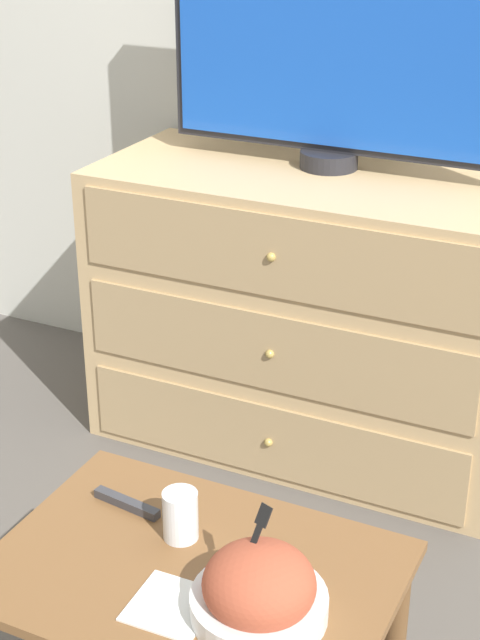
{
  "coord_description": "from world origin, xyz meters",
  "views": [
    {
      "loc": [
        0.9,
        -2.7,
        1.6
      ],
      "look_at": [
        0.19,
        -1.21,
        0.82
      ],
      "focal_mm": 55.0,
      "sensor_mm": 36.0,
      "label": 1
    }
  ],
  "objects": [
    {
      "name": "dresser",
      "position": [
        -0.02,
        -0.31,
        0.41
      ],
      "size": [
        1.2,
        0.57,
        0.82
      ],
      "color": "tan",
      "rests_on": "ground_plane"
    },
    {
      "name": "tv",
      "position": [
        -0.01,
        -0.23,
        1.13
      ],
      "size": [
        0.93,
        0.16,
        0.59
      ],
      "color": "#232328",
      "rests_on": "dresser"
    },
    {
      "name": "remote_control",
      "position": [
        0.03,
        -1.38,
        0.46
      ],
      "size": [
        0.15,
        0.04,
        0.02
      ],
      "color": "#38383D",
      "rests_on": "coffee_table"
    },
    {
      "name": "takeout_bowl",
      "position": [
        0.38,
        -1.54,
        0.51
      ],
      "size": [
        0.23,
        0.23,
        0.18
      ],
      "color": "silver",
      "rests_on": "coffee_table"
    },
    {
      "name": "drink_cup",
      "position": [
        0.17,
        -1.42,
        0.5
      ],
      "size": [
        0.07,
        0.07,
        0.1
      ],
      "color": "beige",
      "rests_on": "coffee_table"
    },
    {
      "name": "napkin",
      "position": [
        0.24,
        -1.59,
        0.46
      ],
      "size": [
        0.14,
        0.14,
        0.0
      ],
      "color": "white",
      "rests_on": "coffee_table"
    },
    {
      "name": "ground_plane",
      "position": [
        0.0,
        0.0,
        0.0
      ],
      "size": [
        12.0,
        12.0,
        0.0
      ],
      "primitive_type": "plane",
      "color": "#56514C"
    },
    {
      "name": "coffee_table",
      "position": [
        0.23,
        -1.49,
        0.37
      ],
      "size": [
        0.72,
        0.51,
        0.46
      ],
      "color": "brown",
      "rests_on": "ground_plane"
    }
  ]
}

